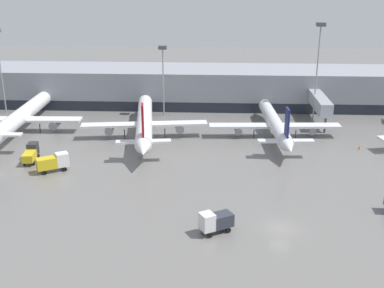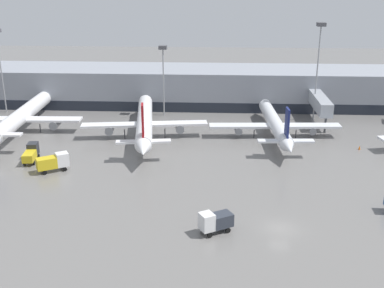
% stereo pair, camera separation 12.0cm
% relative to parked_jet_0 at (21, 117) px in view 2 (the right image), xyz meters
% --- Properties ---
extents(ground_plane, '(320.00, 320.00, 0.00)m').
position_rel_parked_jet_0_xyz_m(ground_plane, '(48.70, -37.73, -3.19)').
color(ground_plane, slate).
extents(terminal_building, '(160.00, 30.29, 9.00)m').
position_rel_parked_jet_0_xyz_m(terminal_building, '(48.76, 24.19, 1.31)').
color(terminal_building, gray).
rests_on(terminal_building, ground_plane).
extents(parked_jet_0, '(24.84, 37.48, 10.67)m').
position_rel_parked_jet_0_xyz_m(parked_jet_0, '(0.00, 0.00, 0.00)').
color(parked_jet_0, white).
rests_on(parked_jet_0, ground_plane).
extents(parked_jet_2, '(26.24, 33.36, 9.05)m').
position_rel_parked_jet_0_xyz_m(parked_jet_2, '(51.89, -0.84, -0.40)').
color(parked_jet_2, silver).
rests_on(parked_jet_2, ground_plane).
extents(parked_jet_3, '(25.04, 37.78, 10.28)m').
position_rel_parked_jet_0_xyz_m(parked_jet_3, '(25.98, -2.41, 0.09)').
color(parked_jet_3, white).
rests_on(parked_jet_3, ground_plane).
extents(service_truck_0, '(4.61, 3.75, 2.91)m').
position_rel_parked_jet_0_xyz_m(service_truck_0, '(40.30, -39.12, -1.57)').
color(service_truck_0, '#2D333D').
rests_on(service_truck_0, ground_plane).
extents(service_truck_1, '(5.38, 4.18, 2.95)m').
position_rel_parked_jet_0_xyz_m(service_truck_1, '(13.39, -20.53, -1.52)').
color(service_truck_1, gold).
rests_on(service_truck_1, ground_plane).
extents(service_truck_3, '(2.39, 5.66, 2.83)m').
position_rel_parked_jet_0_xyz_m(service_truck_3, '(8.05, -16.22, -1.67)').
color(service_truck_3, gold).
rests_on(service_truck_3, ground_plane).
extents(traffic_cone_2, '(0.40, 0.40, 0.76)m').
position_rel_parked_jet_0_xyz_m(traffic_cone_2, '(66.97, -7.27, -2.81)').
color(traffic_cone_2, orange).
rests_on(traffic_cone_2, ground_plane).
extents(apron_light_mast_0, '(1.80, 1.80, 15.96)m').
position_rel_parked_jet_0_xyz_m(apron_light_mast_0, '(28.07, 13.75, 9.62)').
color(apron_light_mast_0, gray).
rests_on(apron_light_mast_0, ground_plane).
extents(apron_light_mast_7, '(1.80, 1.80, 21.33)m').
position_rel_parked_jet_0_xyz_m(apron_light_mast_7, '(61.79, 11.45, 13.30)').
color(apron_light_mast_7, gray).
rests_on(apron_light_mast_7, ground_plane).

